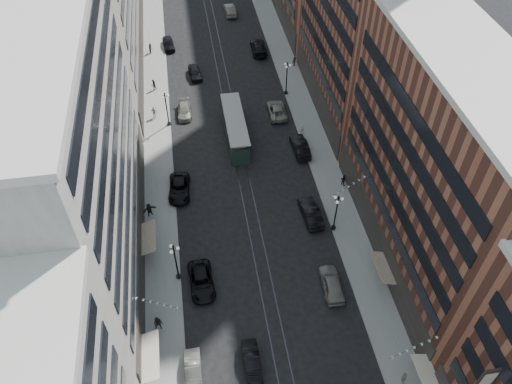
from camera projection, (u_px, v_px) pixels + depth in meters
ground at (228, 100)px, 77.28m from camera, size 220.00×220.00×0.00m
sidewalk_west at (155, 71)px, 82.89m from camera, size 4.00×180.00×0.15m
sidewalk_east at (284, 59)px, 85.33m from camera, size 4.00×180.00×0.15m
rail_west at (216, 66)px, 84.08m from camera, size 0.12×180.00×0.02m
rail_east at (225, 65)px, 84.24m from camera, size 0.12×180.00×0.02m
building_west_mid at (76, 159)px, 46.77m from camera, size 8.00×36.00×28.00m
building_east_mid at (435, 171)px, 48.53m from camera, size 8.00×30.00×24.00m
lamppost_sw_far at (176, 261)px, 52.01m from camera, size 1.03×1.14×5.52m
lamppost_sw_mid at (167, 108)px, 70.60m from camera, size 1.03×1.14×5.52m
lamppost_se_far at (336, 212)px, 56.80m from camera, size 1.03×1.14×5.52m
lamppost_se_mid at (287, 77)px, 76.08m from camera, size 1.03×1.14×5.52m
streetcar at (235, 129)px, 69.83m from camera, size 2.68×12.11×3.35m
car_1 at (193, 371)px, 46.21m from camera, size 1.53×4.28×1.40m
car_2 at (202, 281)px, 53.02m from camera, size 2.84×5.63×1.53m
car_4 at (332, 283)px, 52.70m from camera, size 2.27×5.17×1.73m
car_5 at (252, 361)px, 46.85m from camera, size 1.56×4.33×1.42m
pedestrian_2 at (158, 324)px, 49.14m from camera, size 1.03×0.73×1.93m
pedestrian_4 at (404, 378)px, 45.48m from camera, size 0.77×1.03×1.61m
car_7 at (179, 188)px, 62.72m from camera, size 3.00×5.74×1.54m
car_8 at (184, 110)px, 74.19m from camera, size 2.10×4.88×1.40m
car_9 at (168, 44)px, 87.65m from camera, size 2.32×4.77×1.57m
car_10 at (311, 213)px, 59.70m from camera, size 2.19×5.41×1.75m
car_11 at (277, 110)px, 74.16m from camera, size 2.62×5.53×1.53m
car_12 at (259, 47)px, 86.61m from camera, size 2.68×6.22×1.78m
car_13 at (195, 73)px, 81.21m from camera, size 2.28×4.70×1.55m
car_14 at (230, 10)px, 96.46m from camera, size 1.97×5.27×1.72m
pedestrian_5 at (149, 210)px, 59.79m from camera, size 1.76×1.16×1.84m
pedestrian_6 at (154, 112)px, 73.25m from camera, size 1.20×0.86×1.86m
pedestrian_7 at (343, 180)px, 63.50m from camera, size 0.86×0.88×1.64m
pedestrian_8 at (302, 128)px, 70.92m from camera, size 0.57×0.39×1.51m
pedestrian_9 at (295, 62)px, 83.25m from camera, size 1.11×0.80×1.58m
car_extra_0 at (300, 146)px, 68.18m from camera, size 2.05×5.41×1.76m
pedestrian_extra_0 at (153, 85)px, 78.33m from camera, size 0.97×0.87×1.76m
pedestrian_extra_1 at (151, 48)px, 86.14m from camera, size 0.69×0.94×1.72m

